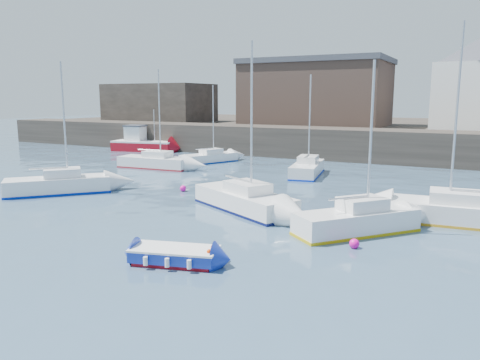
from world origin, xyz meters
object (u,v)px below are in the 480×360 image
at_px(sailboat_c, 357,220).
at_px(buoy_far, 183,191).
at_px(fishing_boat, 142,143).
at_px(sailboat_a, 58,184).
at_px(sailboat_e, 155,162).
at_px(sailboat_f, 307,168).
at_px(sailboat_h, 209,158).
at_px(buoy_mid, 354,248).
at_px(blue_dinghy, 175,255).
at_px(sailboat_d, 464,212).
at_px(sailboat_b, 244,200).

xyz_separation_m(sailboat_c, buoy_far, (-12.29, 4.32, -0.58)).
height_order(fishing_boat, sailboat_a, sailboat_a).
bearing_deg(sailboat_e, sailboat_f, 10.66).
bearing_deg(sailboat_a, sailboat_e, 96.15).
bearing_deg(sailboat_h, buoy_mid, -46.13).
relative_size(sailboat_e, buoy_far, 20.14).
relative_size(blue_dinghy, buoy_mid, 8.48).
bearing_deg(sailboat_c, sailboat_f, 117.25).
xyz_separation_m(sailboat_c, sailboat_d, (4.21, 3.92, -0.01)).
height_order(sailboat_h, buoy_far, sailboat_h).
height_order(sailboat_d, sailboat_f, sailboat_d).
xyz_separation_m(sailboat_c, sailboat_h, (-17.85, 16.82, -0.12)).
relative_size(fishing_boat, sailboat_e, 0.90).
relative_size(sailboat_d, buoy_mid, 23.21).
relative_size(blue_dinghy, sailboat_d, 0.37).
bearing_deg(blue_dinghy, sailboat_e, 129.18).
xyz_separation_m(sailboat_c, buoy_mid, (0.43, -2.19, -0.58)).
bearing_deg(buoy_mid, sailboat_e, 146.09).
relative_size(sailboat_b, sailboat_h, 1.23).
height_order(sailboat_a, sailboat_f, sailboat_a).
xyz_separation_m(sailboat_a, buoy_mid, (19.37, -2.36, -0.58)).
bearing_deg(fishing_boat, sailboat_e, -46.59).
height_order(buoy_mid, buoy_far, buoy_far).
height_order(sailboat_d, sailboat_e, sailboat_d).
relative_size(blue_dinghy, sailboat_e, 0.42).
height_order(sailboat_a, sailboat_d, sailboat_d).
distance_m(sailboat_b, sailboat_e, 17.05).
relative_size(sailboat_e, sailboat_h, 1.16).
distance_m(sailboat_d, buoy_far, 16.51).
height_order(sailboat_b, sailboat_d, sailboat_d).
bearing_deg(sailboat_b, blue_dinghy, -80.15).
xyz_separation_m(sailboat_a, sailboat_d, (23.15, 3.76, -0.00)).
bearing_deg(sailboat_a, buoy_far, 31.98).
distance_m(fishing_boat, sailboat_h, 12.74).
bearing_deg(sailboat_b, sailboat_c, -13.62).
relative_size(sailboat_c, sailboat_f, 0.98).
relative_size(sailboat_d, buoy_far, 22.91).
relative_size(sailboat_a, buoy_mid, 20.12).
relative_size(sailboat_b, sailboat_e, 1.06).
relative_size(sailboat_f, buoy_far, 18.80).
bearing_deg(sailboat_d, sailboat_e, 162.38).
relative_size(blue_dinghy, fishing_boat, 0.46).
distance_m(blue_dinghy, sailboat_b, 8.70).
distance_m(sailboat_c, sailboat_d, 5.75).
distance_m(sailboat_c, sailboat_f, 15.86).
height_order(sailboat_d, buoy_mid, sailboat_d).
height_order(blue_dinghy, sailboat_f, sailboat_f).
distance_m(sailboat_d, sailboat_h, 25.56).
bearing_deg(buoy_far, sailboat_b, -25.28).
bearing_deg(sailboat_c, sailboat_b, 166.38).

